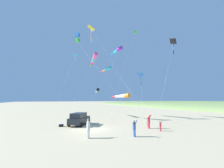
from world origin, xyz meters
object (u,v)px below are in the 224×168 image
Objects in this scene: kite_windsock_red_high_left at (123,96)px; kite_delta_checkered_midright at (75,56)px; cooler_box at (61,125)px; person_adult_flyer at (134,127)px; kite_windsock_long_streamer_left at (97,91)px; kite_windsock_rainbow_low_near at (107,69)px; parked_car at (79,119)px; person_child_grey_jacket at (149,121)px; person_bystander_far at (160,126)px; kite_delta_white_trailing at (141,74)px; kite_box_green_low_center at (78,38)px; kite_delta_striped_overhead at (135,32)px; person_child_green_jacket at (88,128)px; kite_windsock_orange_high_right at (94,59)px; kite_windsock_yellow_midlevel at (118,50)px; kite_delta_purple_drifting at (174,42)px; kite_delta_black_fish_shape at (92,28)px.

kite_delta_checkered_midright is (8.74, -3.56, 7.89)m from kite_windsock_red_high_left.
kite_windsock_red_high_left reaches higher than cooler_box.
kite_windsock_long_streamer_left is (-2.92, -18.20, 4.93)m from person_adult_flyer.
kite_windsock_rainbow_low_near is at bearing -170.69° from kite_delta_checkered_midright.
parked_car is 0.36× the size of kite_delta_checkered_midright.
parked_car is at bearing -41.16° from person_child_grey_jacket.
parked_car is 3.80× the size of person_bystander_far.
kite_delta_white_trailing is (-9.34, -10.36, 7.98)m from person_adult_flyer.
kite_windsock_red_high_left is at bearing -165.89° from parked_car.
person_adult_flyer is 4.51m from person_bystander_far.
parked_car is 0.41× the size of kite_windsock_long_streamer_left.
kite_box_green_low_center is (6.82, -15.44, 16.02)m from person_bystander_far.
kite_delta_striped_overhead reaches higher than kite_box_green_low_center.
person_child_green_jacket is 18.75m from kite_windsock_long_streamer_left.
kite_windsock_red_high_left is 11.06m from kite_windsock_orange_high_right.
kite_delta_checkered_midright is (4.76, 2.26, -0.64)m from kite_windsock_orange_high_right.
kite_windsock_yellow_midlevel is (-2.33, -12.44, 14.05)m from person_child_grey_jacket.
kite_delta_purple_drifting is 0.76× the size of kite_box_green_low_center.
kite_windsock_yellow_midlevel is (-2.12, -14.28, 14.40)m from person_bystander_far.
kite_delta_checkered_midright is (7.25, -12.51, 11.41)m from person_child_grey_jacket.
person_child_grey_jacket is 16.80m from kite_windsock_rainbow_low_near.
cooler_box is 0.04× the size of kite_windsock_yellow_midlevel.
parked_car is at bearing 81.70° from kite_box_green_low_center.
person_child_green_jacket is 0.17× the size of kite_windsock_long_streamer_left.
kite_delta_checkered_midright is at bearing -21.85° from kite_delta_striped_overhead.
kite_windsock_rainbow_low_near reaches higher than person_child_grey_jacket.
cooler_box is at bearing 33.76° from kite_windsock_rainbow_low_near.
person_child_grey_jacket is at bearing -83.31° from person_bystander_far.
kite_windsock_yellow_midlevel is 9.94m from kite_delta_checkered_midright.
person_child_grey_jacket is 0.17× the size of kite_delta_white_trailing.
person_child_green_jacket is at bearing 82.06° from kite_box_green_low_center.
kite_delta_striped_overhead is at bearing 133.83° from kite_windsock_orange_high_right.
kite_windsock_yellow_midlevel is at bearing -129.33° from person_child_green_jacket.
person_child_green_jacket reaches higher than parked_car.
kite_windsock_orange_high_right is (-1.11, -1.27, -6.37)m from kite_delta_black_fish_shape.
kite_delta_purple_drifting is 17.95m from kite_delta_checkered_midright.
person_bystander_far is at bearing 68.89° from kite_delta_striped_overhead.
kite_box_green_low_center reaches higher than person_child_grey_jacket.
cooler_box is at bearing 62.34° from kite_box_green_low_center.
kite_delta_white_trailing reaches higher than parked_car.
kite_delta_striped_overhead reaches higher than cooler_box.
kite_delta_white_trailing is at bearing 146.73° from kite_delta_black_fish_shape.
kite_windsock_long_streamer_left is 0.63× the size of kite_windsock_rainbow_low_near.
kite_windsock_long_streamer_left is (3.64, -3.17, -9.18)m from kite_windsock_yellow_midlevel.
kite_delta_white_trailing reaches higher than kite_windsock_red_high_left.
kite_windsock_long_streamer_left is at bearing -125.17° from parked_car.
person_adult_flyer is at bearing 66.41° from kite_windsock_yellow_midlevel.
kite_delta_striped_overhead is (-8.24, -10.57, 16.80)m from person_adult_flyer.
person_adult_flyer is 15.58m from kite_delta_purple_drifting.
person_child_grey_jacket is (-8.64, -0.94, -0.02)m from person_child_green_jacket.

